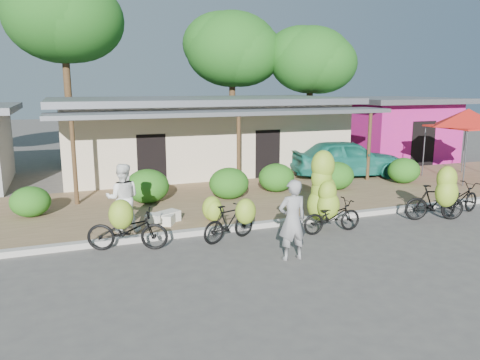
% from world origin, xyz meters
% --- Properties ---
extents(ground, '(100.00, 100.00, 0.00)m').
position_xyz_m(ground, '(0.00, 0.00, 0.00)').
color(ground, '#4C4947').
rests_on(ground, ground).
extents(sidewalk, '(60.00, 6.00, 0.12)m').
position_xyz_m(sidewalk, '(0.00, 5.00, 0.06)').
color(sidewalk, '#93744F').
rests_on(sidewalk, ground).
extents(curb, '(60.00, 0.25, 0.15)m').
position_xyz_m(curb, '(0.00, 2.00, 0.07)').
color(curb, '#A8A399').
rests_on(curb, ground).
extents(shop_main, '(13.00, 8.50, 3.35)m').
position_xyz_m(shop_main, '(0.00, 10.93, 1.72)').
color(shop_main, beige).
rests_on(shop_main, ground).
extents(shop_pink, '(6.00, 6.00, 3.25)m').
position_xyz_m(shop_pink, '(10.50, 10.99, 1.67)').
color(shop_pink, '#B31B6D').
rests_on(shop_pink, ground).
extents(tree_far_center, '(5.70, 5.62, 9.43)m').
position_xyz_m(tree_far_center, '(-5.69, 16.11, 7.29)').
color(tree_far_center, '#4E381F').
rests_on(tree_far_center, ground).
extents(tree_center_right, '(5.42, 5.31, 8.03)m').
position_xyz_m(tree_center_right, '(3.31, 16.61, 6.01)').
color(tree_center_right, '#4E381F').
rests_on(tree_center_right, ground).
extents(tree_near_right, '(4.82, 4.67, 7.18)m').
position_xyz_m(tree_near_right, '(7.31, 14.61, 5.39)').
color(tree_near_right, '#4E381F').
rests_on(tree_near_right, ground).
extents(hedge_0, '(1.15, 1.03, 0.89)m').
position_xyz_m(hedge_0, '(-6.90, 5.01, 0.57)').
color(hedge_0, '#264F12').
rests_on(hedge_0, sidewalk).
extents(hedge_1, '(1.42, 1.28, 1.11)m').
position_xyz_m(hedge_1, '(-3.42, 5.46, 0.67)').
color(hedge_1, '#264F12').
rests_on(hedge_1, sidewalk).
extents(hedge_2, '(1.36, 1.22, 1.06)m').
position_xyz_m(hedge_2, '(-0.74, 5.06, 0.65)').
color(hedge_2, '#264F12').
rests_on(hedge_2, sidewalk).
extents(hedge_3, '(1.31, 1.18, 1.02)m').
position_xyz_m(hedge_3, '(1.22, 5.47, 0.63)').
color(hedge_3, '#264F12').
rests_on(hedge_3, sidewalk).
extents(hedge_4, '(1.32, 1.19, 1.03)m').
position_xyz_m(hedge_4, '(3.43, 5.00, 0.63)').
color(hedge_4, '#264F12').
rests_on(hedge_4, sidewalk).
extents(hedge_5, '(1.28, 1.15, 1.00)m').
position_xyz_m(hedge_5, '(6.53, 5.05, 0.62)').
color(hedge_5, '#264F12').
rests_on(hedge_5, sidewalk).
extents(red_canopy, '(3.50, 3.50, 2.86)m').
position_xyz_m(red_canopy, '(9.43, 4.93, 2.61)').
color(red_canopy, '#59595E').
rests_on(red_canopy, sidewalk).
extents(bike_far_left, '(2.04, 1.47, 1.41)m').
position_xyz_m(bike_far_left, '(-4.60, 1.40, 0.57)').
color(bike_far_left, black).
rests_on(bike_far_left, ground).
extents(bike_left, '(1.65, 1.30, 1.23)m').
position_xyz_m(bike_left, '(-2.04, 1.15, 0.55)').
color(bike_left, black).
rests_on(bike_left, ground).
extents(bike_center, '(1.72, 1.17, 2.17)m').
position_xyz_m(bike_center, '(0.73, 1.22, 0.86)').
color(bike_center, black).
rests_on(bike_center, ground).
extents(bike_right, '(1.83, 1.41, 1.72)m').
position_xyz_m(bike_right, '(4.12, 0.67, 0.74)').
color(bike_right, black).
rests_on(bike_right, ground).
extents(bike_far_right, '(1.95, 1.10, 0.97)m').
position_xyz_m(bike_far_right, '(5.35, 1.06, 0.49)').
color(bike_far_right, black).
rests_on(bike_far_right, ground).
extents(loose_banana_a, '(0.56, 0.48, 0.71)m').
position_xyz_m(loose_banana_a, '(-2.06, 2.76, 0.47)').
color(loose_banana_a, '#9BAE2B').
rests_on(loose_banana_a, sidewalk).
extents(loose_banana_b, '(0.50, 0.42, 0.62)m').
position_xyz_m(loose_banana_b, '(-2.03, 2.66, 0.43)').
color(loose_banana_b, '#9BAE2B').
rests_on(loose_banana_b, sidewalk).
extents(loose_banana_c, '(0.50, 0.42, 0.62)m').
position_xyz_m(loose_banana_c, '(1.40, 2.84, 0.43)').
color(loose_banana_c, '#9BAE2B').
rests_on(loose_banana_c, sidewalk).
extents(sack_near, '(0.94, 0.75, 0.30)m').
position_xyz_m(sack_near, '(-3.36, 3.02, 0.27)').
color(sack_near, beige).
rests_on(sack_near, sidewalk).
extents(sack_far, '(0.84, 0.71, 0.28)m').
position_xyz_m(sack_far, '(-3.53, 2.90, 0.26)').
color(sack_far, beige).
rests_on(sack_far, sidewalk).
extents(vendor, '(0.68, 0.46, 1.86)m').
position_xyz_m(vendor, '(-1.17, -0.48, 0.93)').
color(vendor, gray).
rests_on(vendor, ground).
extents(bystander, '(1.01, 0.86, 1.81)m').
position_xyz_m(bystander, '(-4.53, 2.60, 1.03)').
color(bystander, white).
rests_on(bystander, sidewalk).
extents(teal_van, '(4.86, 2.64, 1.57)m').
position_xyz_m(teal_van, '(5.18, 7.00, 0.90)').
color(teal_van, '#197160').
rests_on(teal_van, sidewalk).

